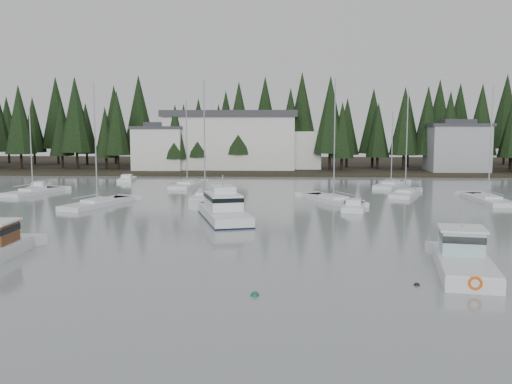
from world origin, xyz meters
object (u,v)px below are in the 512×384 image
(sailboat_6, at_px, (488,201))
(lobster_boat_teal, at_px, (464,263))
(sailboat_4, at_px, (33,193))
(sailboat_8, at_px, (391,186))
(sailboat_5, at_px, (205,197))
(runabout_4, at_px, (39,188))
(runabout_1, at_px, (353,208))
(cabin_cruiser_center, at_px, (224,212))
(sailboat_7, at_px, (97,205))
(sailboat_3, at_px, (187,186))
(house_east_a, at_px, (457,146))
(sailboat_1, at_px, (334,201))
(sailboat_9, at_px, (405,195))
(harbor_inn, at_px, (241,141))
(house_west, at_px, (159,147))
(runabout_3, at_px, (127,180))

(sailboat_6, bearing_deg, lobster_boat_teal, 156.69)
(sailboat_4, distance_m, sailboat_8, 48.41)
(lobster_boat_teal, height_order, sailboat_5, sailboat_5)
(runabout_4, bearing_deg, runabout_1, -124.43)
(cabin_cruiser_center, relative_size, sailboat_4, 1.02)
(sailboat_7, relative_size, runabout_4, 2.00)
(lobster_boat_teal, bearing_deg, sailboat_3, 37.81)
(house_east_a, relative_size, sailboat_1, 0.74)
(sailboat_3, height_order, sailboat_9, sailboat_9)
(cabin_cruiser_center, bearing_deg, sailboat_5, -1.75)
(cabin_cruiser_center, bearing_deg, house_east_a, -50.97)
(sailboat_1, relative_size, sailboat_9, 1.07)
(cabin_cruiser_center, height_order, sailboat_1, sailboat_1)
(sailboat_3, distance_m, sailboat_6, 39.81)
(sailboat_6, bearing_deg, sailboat_9, 53.34)
(sailboat_1, distance_m, sailboat_9, 11.64)
(house_east_a, relative_size, sailboat_6, 0.77)
(harbor_inn, distance_m, cabin_cruiser_center, 56.46)
(sailboat_5, height_order, runabout_1, sailboat_5)
(lobster_boat_teal, xyz_separation_m, sailboat_8, (4.58, 47.93, -0.51))
(sailboat_6, bearing_deg, cabin_cruiser_center, 113.34)
(cabin_cruiser_center, relative_size, sailboat_5, 0.79)
(sailboat_8, bearing_deg, sailboat_1, 175.54)
(sailboat_3, bearing_deg, cabin_cruiser_center, -157.33)
(sailboat_4, bearing_deg, sailboat_9, -72.51)
(sailboat_3, distance_m, sailboat_7, 20.99)
(sailboat_6, bearing_deg, sailboat_3, 66.56)
(lobster_boat_teal, bearing_deg, sailboat_5, 40.90)
(sailboat_5, distance_m, sailboat_7, 12.91)
(sailboat_9, height_order, runabout_4, sailboat_9)
(house_west, height_order, sailboat_9, sailboat_9)
(runabout_3, bearing_deg, sailboat_3, -130.42)
(house_west, bearing_deg, sailboat_1, -54.57)
(harbor_inn, distance_m, runabout_1, 51.68)
(house_west, xyz_separation_m, runabout_4, (-10.27, -29.19, -4.52))
(house_east_a, xyz_separation_m, runabout_4, (-64.27, -28.19, -4.77))
(runabout_3, height_order, runabout_4, same)
(sailboat_8, height_order, runabout_3, sailboat_8)
(cabin_cruiser_center, distance_m, runabout_1, 14.69)
(sailboat_7, relative_size, runabout_3, 2.43)
(sailboat_4, bearing_deg, sailboat_5, -81.16)
(house_west, distance_m, sailboat_4, 35.81)
(lobster_boat_teal, distance_m, sailboat_3, 52.60)
(harbor_inn, relative_size, runabout_3, 5.25)
(house_west, relative_size, sailboat_8, 0.86)
(sailboat_4, relative_size, runabout_4, 1.65)
(sailboat_3, height_order, runabout_1, sailboat_3)
(sailboat_9, bearing_deg, cabin_cruiser_center, 154.26)
(lobster_boat_teal, xyz_separation_m, sailboat_4, (-42.53, 36.78, -0.50))
(house_west, bearing_deg, sailboat_7, -86.21)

